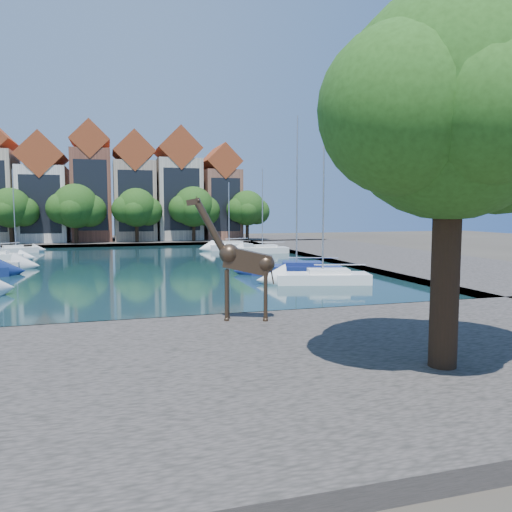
{
  "coord_description": "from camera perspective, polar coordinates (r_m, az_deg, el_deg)",
  "views": [
    {
      "loc": [
        -1.66,
        -21.0,
        5.03
      ],
      "look_at": [
        4.78,
        0.89,
        2.9
      ],
      "focal_mm": 35.0,
      "sensor_mm": 36.0,
      "label": 1
    }
  ],
  "objects": [
    {
      "name": "giraffe_statue",
      "position": [
        20.35,
        -1.76,
        -0.51
      ],
      "size": [
        3.42,
        1.45,
        5.0
      ],
      "color": "#3A2A1D",
      "rests_on": "near_quay"
    },
    {
      "name": "townhouse_west_inner",
      "position": [
        77.53,
        -23.08,
        6.62
      ],
      "size": [
        6.43,
        9.18,
        15.15
      ],
      "color": "white",
      "rests_on": "far_quay"
    },
    {
      "name": "ground",
      "position": [
        21.66,
        -11.65,
        -8.21
      ],
      "size": [
        160.0,
        160.0,
        0.0
      ],
      "primitive_type": "plane",
      "color": "#38332B",
      "rests_on": "ground"
    },
    {
      "name": "sailboat_right_c",
      "position": [
        56.77,
        0.73,
        0.85
      ],
      "size": [
        5.88,
        2.31,
        9.52
      ],
      "color": "silver",
      "rests_on": "water_basin"
    },
    {
      "name": "townhouse_east_end",
      "position": [
        78.8,
        -4.2,
        6.83
      ],
      "size": [
        5.44,
        9.18,
        14.43
      ],
      "color": "brown",
      "rests_on": "far_quay"
    },
    {
      "name": "sailboat_right_a",
      "position": [
        33.8,
        7.62,
        -2.25
      ],
      "size": [
        6.55,
        3.62,
        9.08
      ],
      "color": "white",
      "rests_on": "water_basin"
    },
    {
      "name": "water_basin",
      "position": [
        45.31,
        -14.18,
        -1.15
      ],
      "size": [
        38.0,
        50.0,
        0.08
      ],
      "primitive_type": "cube",
      "color": "black",
      "rests_on": "ground"
    },
    {
      "name": "townhouse_east_inner",
      "position": [
        77.13,
        -13.76,
        7.19
      ],
      "size": [
        5.94,
        9.18,
        15.79
      ],
      "color": "tan",
      "rests_on": "far_quay"
    },
    {
      "name": "sailboat_right_d",
      "position": [
        61.62,
        -3.1,
        1.23
      ],
      "size": [
        6.05,
        3.45,
        8.29
      ],
      "color": "silver",
      "rests_on": "water_basin"
    },
    {
      "name": "sailboat_right_b",
      "position": [
        38.27,
        4.65,
        -1.3
      ],
      "size": [
        7.15,
        4.37,
        11.91
      ],
      "color": "navy",
      "rests_on": "water_basin"
    },
    {
      "name": "far_tree_west",
      "position": [
        72.54,
        -26.2,
        4.82
      ],
      "size": [
        6.76,
        5.2,
        7.36
      ],
      "color": "#332114",
      "rests_on": "far_quay"
    },
    {
      "name": "far_tree_mid_east",
      "position": [
        71.6,
        -13.43,
        5.27
      ],
      "size": [
        7.02,
        5.4,
        7.52
      ],
      "color": "#332114",
      "rests_on": "far_quay"
    },
    {
      "name": "far_tree_mid_west",
      "position": [
        71.62,
        -19.86,
        5.23
      ],
      "size": [
        7.8,
        6.0,
        8.0
      ],
      "color": "#332114",
      "rests_on": "far_quay"
    },
    {
      "name": "plane_tree",
      "position": [
        15.39,
        21.76,
        14.84
      ],
      "size": [
        8.32,
        6.4,
        10.62
      ],
      "color": "#332114",
      "rests_on": "near_quay"
    },
    {
      "name": "townhouse_east_mid",
      "position": [
        77.72,
        -8.94,
        7.53
      ],
      "size": [
        6.43,
        9.18,
        16.65
      ],
      "color": "beige",
      "rests_on": "far_quay"
    },
    {
      "name": "far_quay",
      "position": [
        77.17,
        -15.12,
        1.6
      ],
      "size": [
        60.0,
        16.0,
        0.5
      ],
      "primitive_type": "cube",
      "color": "#4D4643",
      "rests_on": "ground"
    },
    {
      "name": "right_quay",
      "position": [
        52.53,
        14.2,
        -0.05
      ],
      "size": [
        14.0,
        52.0,
        0.5
      ],
      "primitive_type": "cube",
      "color": "#4D4643",
      "rests_on": "ground"
    },
    {
      "name": "far_tree_far_east",
      "position": [
        74.18,
        -0.94,
        5.37
      ],
      "size": [
        6.76,
        5.2,
        7.36
      ],
      "color": "#332114",
      "rests_on": "far_quay"
    },
    {
      "name": "townhouse_center",
      "position": [
        77.1,
        -18.27,
        7.54
      ],
      "size": [
        5.44,
        9.18,
        16.93
      ],
      "color": "brown",
      "rests_on": "far_quay"
    },
    {
      "name": "sailboat_left_e",
      "position": [
        63.17,
        -25.76,
        0.77
      ],
      "size": [
        4.88,
        3.11,
        9.49
      ],
      "color": "silver",
      "rests_on": "water_basin"
    },
    {
      "name": "sailboat_left_d",
      "position": [
        54.84,
        -27.19,
        0.09
      ],
      "size": [
        4.74,
        2.23,
        7.97
      ],
      "color": "white",
      "rests_on": "water_basin"
    },
    {
      "name": "near_quay",
      "position": [
        14.89,
        -9.37,
        -13.46
      ],
      "size": [
        50.0,
        14.0,
        0.5
      ],
      "primitive_type": "cube",
      "color": "#4D4643",
      "rests_on": "ground"
    },
    {
      "name": "far_tree_east",
      "position": [
        72.46,
        -7.07,
        5.46
      ],
      "size": [
        7.54,
        5.8,
        7.84
      ],
      "color": "#332114",
      "rests_on": "far_quay"
    }
  ]
}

